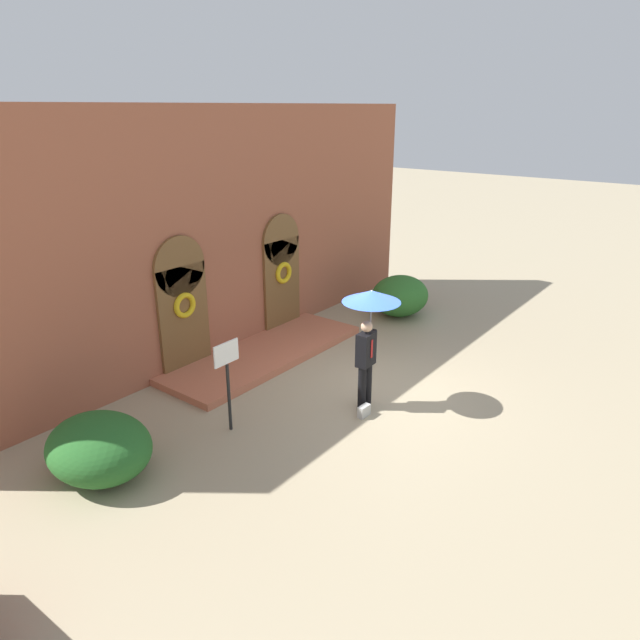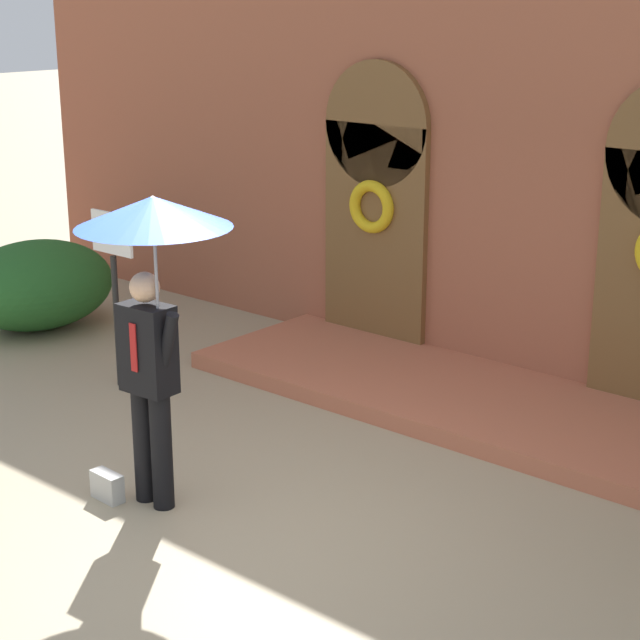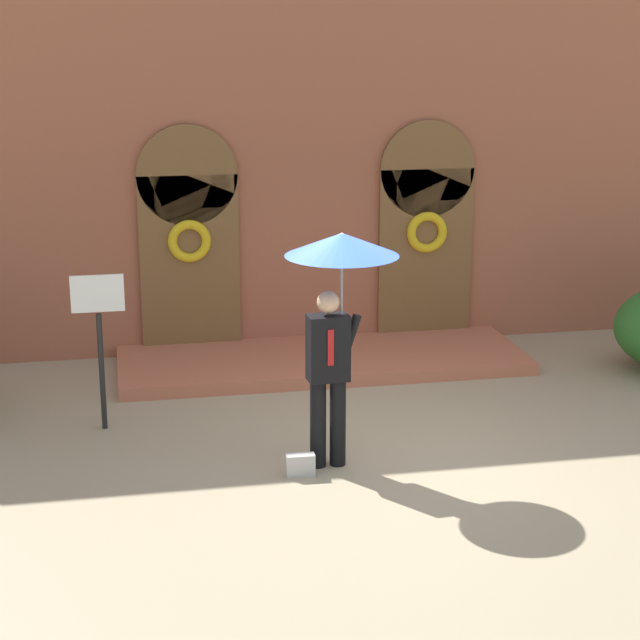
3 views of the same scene
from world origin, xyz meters
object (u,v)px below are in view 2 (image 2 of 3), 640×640
handbag (107,486)px  shrub_left (37,285)px  person_with_umbrella (152,259)px  sign_post (114,270)px

handbag → shrub_left: bearing=153.2°
person_with_umbrella → shrub_left: person_with_umbrella is taller
sign_post → person_with_umbrella: bearing=-32.5°
person_with_umbrella → sign_post: size_ratio=1.37×
shrub_left → handbag: bearing=-29.2°
person_with_umbrella → handbag: size_ratio=8.44×
person_with_umbrella → handbag: 1.86m
handbag → shrub_left: size_ratio=0.15×
handbag → sign_post: (-1.88, 1.66, 1.05)m
person_with_umbrella → handbag: (-0.41, -0.20, -1.80)m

